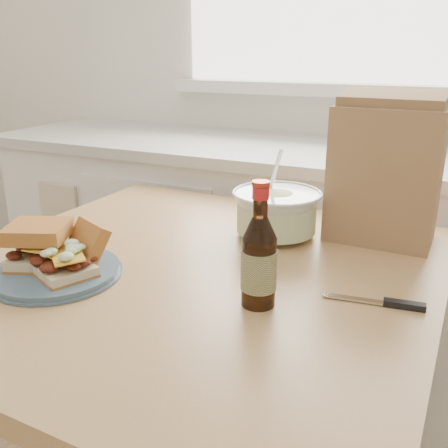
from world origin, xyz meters
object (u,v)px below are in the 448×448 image
at_px(dining_table, 191,316).
at_px(beer_bottle, 259,260).
at_px(paper_bag, 385,175).
at_px(plate, 56,272).
at_px(coleslaw_bowl, 276,214).

bearing_deg(dining_table, beer_bottle, -24.68).
bearing_deg(paper_bag, plate, -136.57).
height_order(plate, paper_bag, paper_bag).
xyz_separation_m(plate, coleslaw_bowl, (0.33, 0.41, 0.05)).
distance_m(plate, beer_bottle, 0.43).
relative_size(coleslaw_bowl, beer_bottle, 0.95).
bearing_deg(dining_table, paper_bag, 46.74).
relative_size(plate, beer_bottle, 1.11).
bearing_deg(dining_table, coleslaw_bowl, 68.69).
bearing_deg(plate, dining_table, 35.90).
xyz_separation_m(plate, paper_bag, (0.56, 0.50, 0.15)).
bearing_deg(coleslaw_bowl, paper_bag, 20.73).
xyz_separation_m(dining_table, paper_bag, (0.34, 0.33, 0.28)).
distance_m(plate, paper_bag, 0.76).
bearing_deg(coleslaw_bowl, beer_bottle, -75.85).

